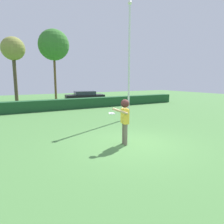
{
  "coord_description": "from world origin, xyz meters",
  "views": [
    {
      "loc": [
        -4.57,
        -6.34,
        2.54
      ],
      "look_at": [
        -0.28,
        1.11,
        1.15
      ],
      "focal_mm": 32.63,
      "sensor_mm": 36.0,
      "label": 1
    }
  ],
  "objects_px": {
    "lamppost": "(129,57)",
    "frisbee": "(112,113)",
    "parked_car_black": "(85,96)",
    "person": "(125,116)",
    "willow_tree": "(54,45)",
    "bare_elm_tree": "(13,50)"
  },
  "relations": [
    {
      "from": "bare_elm_tree",
      "to": "willow_tree",
      "type": "height_order",
      "value": "willow_tree"
    },
    {
      "from": "bare_elm_tree",
      "to": "willow_tree",
      "type": "bearing_deg",
      "value": -10.09
    },
    {
      "from": "willow_tree",
      "to": "frisbee",
      "type": "bearing_deg",
      "value": -98.61
    },
    {
      "from": "frisbee",
      "to": "parked_car_black",
      "type": "height_order",
      "value": "frisbee"
    },
    {
      "from": "person",
      "to": "parked_car_black",
      "type": "bearing_deg",
      "value": 73.43
    },
    {
      "from": "willow_tree",
      "to": "person",
      "type": "bearing_deg",
      "value": -96.73
    },
    {
      "from": "frisbee",
      "to": "lamppost",
      "type": "distance_m",
      "value": 6.42
    },
    {
      "from": "bare_elm_tree",
      "to": "frisbee",
      "type": "bearing_deg",
      "value": -85.62
    },
    {
      "from": "person",
      "to": "frisbee",
      "type": "xyz_separation_m",
      "value": [
        -0.64,
        -0.13,
        0.18
      ]
    },
    {
      "from": "person",
      "to": "frisbee",
      "type": "relative_size",
      "value": 7.11
    },
    {
      "from": "parked_car_black",
      "to": "bare_elm_tree",
      "type": "bearing_deg",
      "value": 143.24
    },
    {
      "from": "lamppost",
      "to": "bare_elm_tree",
      "type": "bearing_deg",
      "value": 109.41
    },
    {
      "from": "lamppost",
      "to": "frisbee",
      "type": "bearing_deg",
      "value": -130.44
    },
    {
      "from": "willow_tree",
      "to": "parked_car_black",
      "type": "bearing_deg",
      "value": -62.29
    },
    {
      "from": "lamppost",
      "to": "willow_tree",
      "type": "distance_m",
      "value": 14.53
    },
    {
      "from": "person",
      "to": "frisbee",
      "type": "distance_m",
      "value": 0.68
    },
    {
      "from": "person",
      "to": "bare_elm_tree",
      "type": "distance_m",
      "value": 20.03
    },
    {
      "from": "person",
      "to": "lamppost",
      "type": "height_order",
      "value": "lamppost"
    },
    {
      "from": "lamppost",
      "to": "parked_car_black",
      "type": "bearing_deg",
      "value": 83.5
    },
    {
      "from": "frisbee",
      "to": "lamppost",
      "type": "height_order",
      "value": "lamppost"
    },
    {
      "from": "frisbee",
      "to": "willow_tree",
      "type": "xyz_separation_m",
      "value": [
        2.84,
        18.73,
        5.2
      ]
    },
    {
      "from": "willow_tree",
      "to": "bare_elm_tree",
      "type": "bearing_deg",
      "value": 169.91
    }
  ]
}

